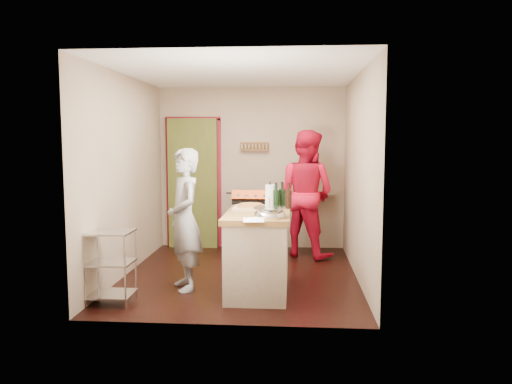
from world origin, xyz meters
TOP-DOWN VIEW (x-y plane):
  - floor at (0.00, 0.00)m, footprint 3.50×3.50m
  - back_wall at (-0.64, 1.78)m, footprint 3.00×0.44m
  - left_wall at (-1.50, 0.00)m, footprint 0.04×3.50m
  - right_wall at (1.50, 0.00)m, footprint 0.04×3.50m
  - ceiling at (0.00, 0.00)m, footprint 3.00×3.50m
  - stove at (0.05, 1.42)m, footprint 0.60×0.63m
  - wire_shelving at (-1.28, -1.20)m, footprint 0.48×0.40m
  - island at (0.28, -0.68)m, footprint 0.75×1.34m
  - person_stripe at (-0.59, -0.63)m, footprint 0.63×0.72m
  - person_red at (0.87, 1.17)m, footprint 1.17×1.10m

SIDE VIEW (x-z plane):
  - floor at x=0.00m, z-range 0.00..0.00m
  - wire_shelving at x=-1.28m, z-range 0.04..0.84m
  - stove at x=0.05m, z-range -0.05..0.95m
  - island at x=0.28m, z-range -0.13..1.12m
  - person_stripe at x=-0.59m, z-range 0.00..1.67m
  - person_red at x=0.87m, z-range 0.00..1.91m
  - back_wall at x=-0.64m, z-range -0.17..2.43m
  - left_wall at x=-1.50m, z-range 0.00..2.60m
  - right_wall at x=1.50m, z-range 0.00..2.60m
  - ceiling at x=0.00m, z-range 2.60..2.62m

